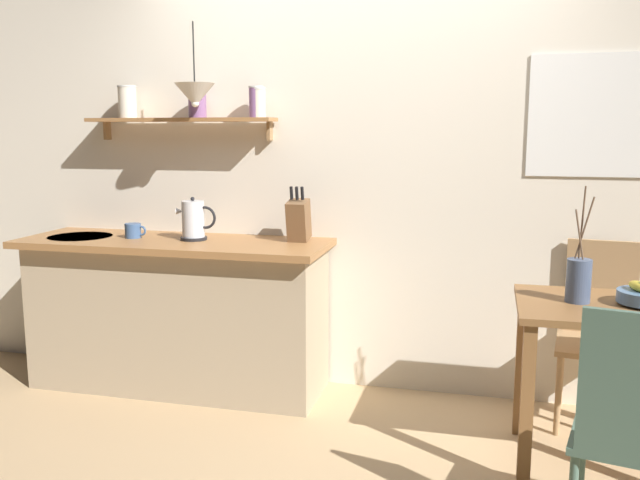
{
  "coord_description": "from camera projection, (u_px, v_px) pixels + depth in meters",
  "views": [
    {
      "loc": [
        0.78,
        -3.26,
        1.55
      ],
      "look_at": [
        -0.1,
        0.25,
        0.95
      ],
      "focal_mm": 37.73,
      "sensor_mm": 36.0,
      "label": 1
    }
  ],
  "objects": [
    {
      "name": "ground_plane",
      "position": [
        327.0,
        425.0,
        3.56
      ],
      "size": [
        14.0,
        14.0,
        0.0
      ],
      "primitive_type": "plane",
      "color": "tan"
    },
    {
      "name": "back_wall",
      "position": [
        388.0,
        163.0,
        3.91
      ],
      "size": [
        6.8,
        0.11,
        2.7
      ],
      "color": "silver",
      "rests_on": "ground_plane"
    },
    {
      "name": "kitchen_counter",
      "position": [
        177.0,
        313.0,
        4.03
      ],
      "size": [
        1.83,
        0.63,
        0.91
      ],
      "color": "tan",
      "rests_on": "ground_plane"
    },
    {
      "name": "wall_shelf",
      "position": [
        188.0,
        110.0,
        3.99
      ],
      "size": [
        1.18,
        0.2,
        0.33
      ],
      "color": "#9E6B3D"
    },
    {
      "name": "dining_table",
      "position": [
        615.0,
        337.0,
        3.01
      ],
      "size": [
        0.86,
        0.65,
        0.77
      ],
      "color": "brown",
      "rests_on": "ground_plane"
    },
    {
      "name": "dining_chair_near",
      "position": [
        631.0,
        427.0,
        2.34
      ],
      "size": [
        0.47,
        0.47,
        0.96
      ],
      "color": "#4C6B5B",
      "rests_on": "ground_plane"
    },
    {
      "name": "dining_chair_far",
      "position": [
        599.0,
        326.0,
        3.55
      ],
      "size": [
        0.47,
        0.48,
        0.96
      ],
      "color": "tan",
      "rests_on": "ground_plane"
    },
    {
      "name": "twig_vase",
      "position": [
        579.0,
        280.0,
        3.03
      ],
      "size": [
        0.11,
        0.11,
        0.53
      ],
      "color": "#475675",
      "rests_on": "dining_table"
    },
    {
      "name": "electric_kettle",
      "position": [
        194.0,
        221.0,
        3.91
      ],
      "size": [
        0.25,
        0.15,
        0.25
      ],
      "color": "black",
      "rests_on": "kitchen_counter"
    },
    {
      "name": "knife_block",
      "position": [
        299.0,
        220.0,
        3.85
      ],
      "size": [
        0.11,
        0.17,
        0.32
      ],
      "color": "brown",
      "rests_on": "kitchen_counter"
    },
    {
      "name": "coffee_mug_by_sink",
      "position": [
        133.0,
        231.0,
        4.0
      ],
      "size": [
        0.13,
        0.09,
        0.09
      ],
      "color": "#3D5B89",
      "rests_on": "kitchen_counter"
    },
    {
      "name": "pendant_lamp",
      "position": [
        195.0,
        95.0,
        3.75
      ],
      "size": [
        0.22,
        0.22,
        0.46
      ],
      "color": "black"
    }
  ]
}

